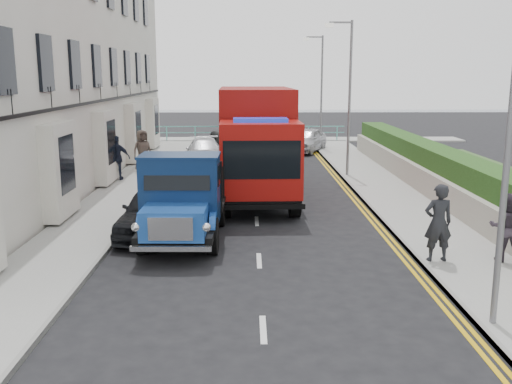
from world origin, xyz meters
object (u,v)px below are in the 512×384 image
Objects in this scene: lamp_near at (504,114)px; parked_car_front at (156,210)px; bedford_lorry at (182,204)px; lamp_far at (320,85)px; red_lorry at (256,140)px; lamp_mid at (347,90)px; pedestrian_east_near at (438,223)px.

parked_car_front is at bearing 137.54° from lamp_near.
bedford_lorry is at bearing -46.05° from parked_car_front.
lamp_near and lamp_far have the same top height.
lamp_far is 20.97m from parked_car_front.
lamp_near is at bearing -72.08° from red_lorry.
red_lorry is (2.15, 6.27, 1.05)m from bedford_lorry.
bedford_lorry is at bearing -107.01° from lamp_far.
lamp_mid is at bearing 60.32° from bedford_lorry.
bedford_lorry is (-6.29, -10.55, -2.84)m from lamp_mid.
parked_car_front is (-7.19, -9.42, -3.27)m from lamp_mid.
red_lorry reaches higher than pedestrian_east_near.
lamp_near is 1.64× the size of parked_car_front.
lamp_far reaches higher than pedestrian_east_near.
bedford_lorry is 6.76m from pedestrian_east_near.
lamp_far is at bearing 90.00° from lamp_near.
bedford_lorry is at bearing 139.05° from lamp_near.
pedestrian_east_near is at bearing -63.27° from red_lorry.
bedford_lorry is at bearing -120.79° from lamp_mid.
lamp_near reaches higher than parked_car_front.
lamp_near is 10.28m from parked_car_front.
lamp_mid is at bearing 44.43° from red_lorry.
lamp_far is 22.58m from pedestrian_east_near.
parked_car_front is at bearing -127.34° from lamp_mid.
lamp_far is at bearing -93.83° from pedestrian_east_near.
lamp_near is at bearing -39.84° from bedford_lorry.
lamp_far is 14.97m from red_lorry.
lamp_near is at bearing -90.00° from lamp_mid.
red_lorry is at bearing 109.43° from lamp_near.
lamp_far is at bearing 72.33° from red_lorry.
bedford_lorry is 2.77× the size of pedestrian_east_near.
lamp_near reaches higher than pedestrian_east_near.
lamp_far is 21.67m from bedford_lorry.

